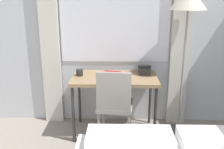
# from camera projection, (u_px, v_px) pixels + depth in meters

# --- Properties ---
(wall_back_with_window) EXTENTS (5.50, 0.13, 2.70)m
(wall_back_with_window) POSITION_uv_depth(u_px,v_px,m) (102.00, 23.00, 3.36)
(wall_back_with_window) COLOR silver
(wall_back_with_window) RESTS_ON ground_plane
(desk) EXTENTS (1.04, 0.59, 0.75)m
(desk) POSITION_uv_depth(u_px,v_px,m) (114.00, 82.00, 3.20)
(desk) COLOR #937551
(desk) RESTS_ON ground_plane
(desk_chair) EXTENTS (0.44, 0.44, 0.92)m
(desk_chair) POSITION_uv_depth(u_px,v_px,m) (115.00, 102.00, 2.99)
(desk_chair) COLOR gray
(desk_chair) RESTS_ON ground_plane
(standing_lamp) EXTENTS (0.42, 0.42, 1.80)m
(standing_lamp) POSITION_uv_depth(u_px,v_px,m) (188.00, 5.00, 2.95)
(standing_lamp) COLOR #4C4C51
(standing_lamp) RESTS_ON ground_plane
(telephone) EXTENTS (0.16, 0.18, 0.10)m
(telephone) POSITION_uv_depth(u_px,v_px,m) (144.00, 70.00, 3.29)
(telephone) COLOR #2D2D2D
(telephone) RESTS_ON desk
(book) EXTENTS (0.26, 0.25, 0.02)m
(book) POSITION_uv_depth(u_px,v_px,m) (111.00, 74.00, 3.24)
(book) COLOR maroon
(book) RESTS_ON desk
(mug) EXTENTS (0.08, 0.08, 0.08)m
(mug) POSITION_uv_depth(u_px,v_px,m) (80.00, 72.00, 3.20)
(mug) COLOR #262628
(mug) RESTS_ON desk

